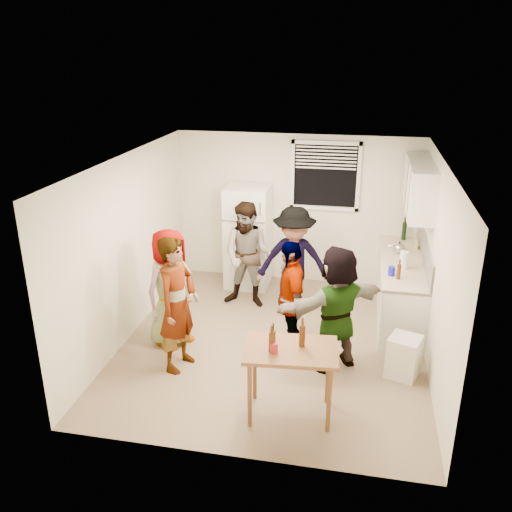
% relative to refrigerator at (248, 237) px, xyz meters
% --- Properties ---
extents(room, '(4.00, 4.50, 2.50)m').
position_rel_refrigerator_xyz_m(room, '(0.75, -1.88, -0.85)').
color(room, '#EDE6CE').
rests_on(room, ground).
extents(window, '(1.12, 0.10, 1.06)m').
position_rel_refrigerator_xyz_m(window, '(1.20, 0.33, 1.00)').
color(window, white).
rests_on(window, room).
extents(refrigerator, '(0.70, 0.70, 1.70)m').
position_rel_refrigerator_xyz_m(refrigerator, '(0.00, 0.00, 0.00)').
color(refrigerator, white).
rests_on(refrigerator, ground).
extents(counter_lower, '(0.60, 2.20, 0.86)m').
position_rel_refrigerator_xyz_m(counter_lower, '(2.45, -0.73, -0.42)').
color(counter_lower, white).
rests_on(counter_lower, ground).
extents(countertop, '(0.64, 2.22, 0.04)m').
position_rel_refrigerator_xyz_m(countertop, '(2.45, -0.73, 0.03)').
color(countertop, beige).
rests_on(countertop, counter_lower).
extents(backsplash, '(0.03, 2.20, 0.36)m').
position_rel_refrigerator_xyz_m(backsplash, '(2.74, -0.73, 0.23)').
color(backsplash, '#A29D95').
rests_on(backsplash, countertop).
extents(upper_cabinets, '(0.34, 1.60, 0.70)m').
position_rel_refrigerator_xyz_m(upper_cabinets, '(2.58, -0.53, 1.10)').
color(upper_cabinets, white).
rests_on(upper_cabinets, room).
extents(kettle, '(0.28, 0.26, 0.19)m').
position_rel_refrigerator_xyz_m(kettle, '(2.40, -0.42, 0.05)').
color(kettle, silver).
rests_on(kettle, countertop).
extents(paper_towel, '(0.12, 0.12, 0.26)m').
position_rel_refrigerator_xyz_m(paper_towel, '(2.43, -1.06, 0.05)').
color(paper_towel, white).
rests_on(paper_towel, countertop).
extents(wine_bottle, '(0.07, 0.07, 0.28)m').
position_rel_refrigerator_xyz_m(wine_bottle, '(2.50, 0.21, 0.05)').
color(wine_bottle, black).
rests_on(wine_bottle, countertop).
extents(beer_bottle_counter, '(0.05, 0.05, 0.20)m').
position_rel_refrigerator_xyz_m(beer_bottle_counter, '(2.35, -1.43, 0.05)').
color(beer_bottle_counter, '#47230C').
rests_on(beer_bottle_counter, countertop).
extents(blue_cup, '(0.09, 0.09, 0.13)m').
position_rel_refrigerator_xyz_m(blue_cup, '(2.26, -1.33, 0.05)').
color(blue_cup, '#1917C3').
rests_on(blue_cup, countertop).
extents(picture_frame, '(0.02, 0.17, 0.14)m').
position_rel_refrigerator_xyz_m(picture_frame, '(2.67, -0.17, 0.12)').
color(picture_frame, '#E5C95D').
rests_on(picture_frame, countertop).
extents(trash_bin, '(0.46, 0.46, 0.52)m').
position_rel_refrigerator_xyz_m(trash_bin, '(2.43, -2.34, -0.60)').
color(trash_bin, silver).
rests_on(trash_bin, ground).
extents(serving_table, '(1.03, 0.74, 0.83)m').
position_rel_refrigerator_xyz_m(serving_table, '(1.18, -3.35, -0.85)').
color(serving_table, brown).
rests_on(serving_table, ground).
extents(beer_bottle_table, '(0.07, 0.07, 0.25)m').
position_rel_refrigerator_xyz_m(beer_bottle_table, '(1.28, -3.28, -0.02)').
color(beer_bottle_table, '#47230C').
rests_on(beer_bottle_table, serving_table).
extents(red_cup, '(0.08, 0.08, 0.11)m').
position_rel_refrigerator_xyz_m(red_cup, '(1.01, -3.46, -0.02)').
color(red_cup, maroon).
rests_on(red_cup, serving_table).
extents(guest_grey, '(1.80, 1.48, 0.52)m').
position_rel_refrigerator_xyz_m(guest_grey, '(-0.60, -2.11, -0.85)').
color(guest_grey, gray).
rests_on(guest_grey, ground).
extents(guest_stripe, '(1.83, 1.05, 0.41)m').
position_rel_refrigerator_xyz_m(guest_stripe, '(-0.31, -2.67, -0.85)').
color(guest_stripe, '#141933').
rests_on(guest_stripe, ground).
extents(guest_back_left, '(0.94, 1.72, 0.63)m').
position_rel_refrigerator_xyz_m(guest_back_left, '(0.17, -0.78, -0.85)').
color(guest_back_left, brown).
rests_on(guest_back_left, ground).
extents(guest_back_right, '(1.28, 1.80, 0.62)m').
position_rel_refrigerator_xyz_m(guest_back_right, '(0.88, -0.95, -0.85)').
color(guest_back_right, '#38383C').
rests_on(guest_back_right, ground).
extents(guest_black, '(1.78, 1.40, 0.38)m').
position_rel_refrigerator_xyz_m(guest_black, '(0.99, -2.06, -0.85)').
color(guest_black, black).
rests_on(guest_black, ground).
extents(guest_orange, '(2.16, 2.18, 0.47)m').
position_rel_refrigerator_xyz_m(guest_orange, '(1.59, -2.27, -0.85)').
color(guest_orange, '#E59458').
rests_on(guest_orange, ground).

